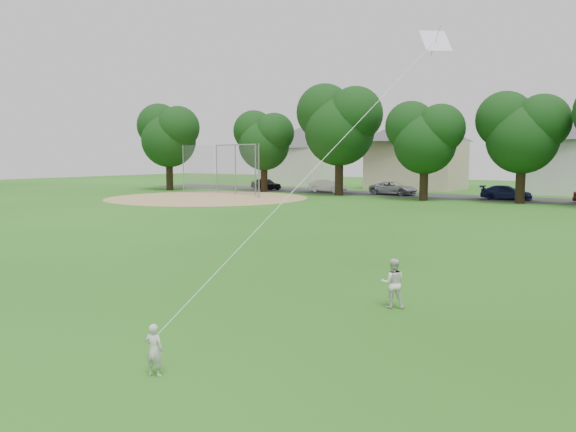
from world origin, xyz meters
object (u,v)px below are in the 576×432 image
Objects in this scene: toddler at (154,350)px; older_boy at (393,283)px; kite at (332,150)px; baseball_backstop at (231,170)px.

older_boy reaches higher than toddler.
toddler is at bearing -96.61° from kite.
baseball_backstop is at bearing -74.29° from older_boy.
baseball_backstop is (-29.95, 29.08, 1.80)m from older_boy.
toddler is at bearing 46.13° from older_boy.
toddler is 0.08× the size of kite.
toddler is 6.54m from older_boy.
older_boy is 41.79m from baseball_backstop.
toddler is at bearing -51.29° from baseball_backstop.
kite reaches higher than toddler.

